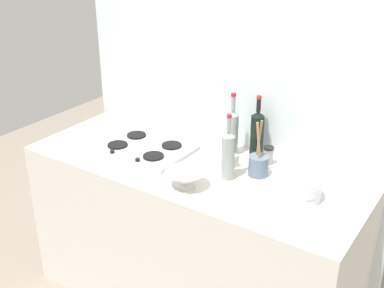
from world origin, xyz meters
TOP-DOWN VIEW (x-y plane):
  - counter_block at (0.00, 0.00)m, footprint 1.80×0.70m
  - backsplash_panel at (0.00, 0.38)m, footprint 1.90×0.06m
  - stovetop_hob at (-0.32, 0.00)m, footprint 0.50×0.36m
  - plate_stack at (0.57, -0.00)m, footprint 0.23×0.23m
  - wine_bottle_leftmost at (0.11, 0.23)m, footprint 0.07×0.07m
  - wine_bottle_mid_left at (0.22, -0.02)m, footprint 0.07×0.07m
  - wine_bottle_mid_right at (0.23, 0.28)m, footprint 0.07×0.07m
  - mixing_bowl at (0.10, -0.20)m, footprint 0.19×0.19m
  - butter_dish at (0.13, 0.09)m, footprint 0.17×0.12m
  - utensil_crock at (0.33, 0.09)m, footprint 0.10×0.10m
  - condiment_jar_front at (0.32, 0.23)m, footprint 0.05×0.05m

SIDE VIEW (x-z plane):
  - counter_block at x=0.00m, z-range 0.00..0.90m
  - stovetop_hob at x=-0.32m, z-range 0.89..0.93m
  - butter_dish at x=0.13m, z-range 0.90..0.97m
  - mixing_bowl at x=0.10m, z-range 0.90..0.99m
  - condiment_jar_front at x=0.32m, z-range 0.90..1.00m
  - plate_stack at x=0.57m, z-range 0.90..1.00m
  - utensil_crock at x=0.33m, z-range 0.81..1.11m
  - wine_bottle_mid_left at x=0.22m, z-range 0.86..1.20m
  - wine_bottle_leftmost at x=0.11m, z-range 0.86..1.21m
  - wine_bottle_mid_right at x=0.23m, z-range 0.86..1.21m
  - backsplash_panel at x=0.00m, z-range 0.00..2.24m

